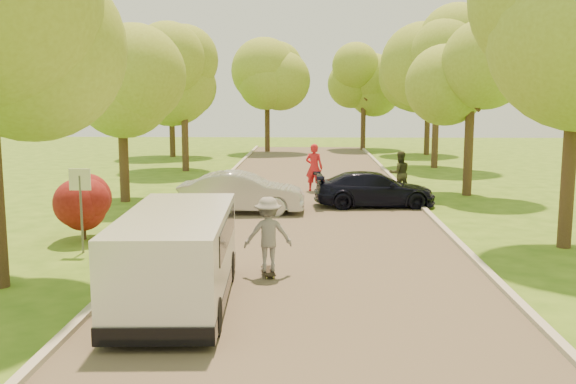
# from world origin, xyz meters

# --- Properties ---
(ground) EXTENTS (100.00, 100.00, 0.00)m
(ground) POSITION_xyz_m (0.00, 0.00, 0.00)
(ground) COLOR #386518
(ground) RESTS_ON ground
(road) EXTENTS (8.00, 60.00, 0.01)m
(road) POSITION_xyz_m (0.00, 8.00, 0.01)
(road) COLOR #4C4438
(road) RESTS_ON ground
(curb_left) EXTENTS (0.18, 60.00, 0.12)m
(curb_left) POSITION_xyz_m (-4.05, 8.00, 0.06)
(curb_left) COLOR #B2AD9E
(curb_left) RESTS_ON ground
(curb_right) EXTENTS (0.18, 60.00, 0.12)m
(curb_right) POSITION_xyz_m (4.05, 8.00, 0.06)
(curb_right) COLOR #B2AD9E
(curb_right) RESTS_ON ground
(street_sign) EXTENTS (0.55, 0.06, 2.17)m
(street_sign) POSITION_xyz_m (-5.80, 4.00, 1.56)
(street_sign) COLOR #59595E
(street_sign) RESTS_ON ground
(red_shrub) EXTENTS (1.70, 1.70, 1.95)m
(red_shrub) POSITION_xyz_m (-6.30, 5.50, 1.10)
(red_shrub) COLOR #382619
(red_shrub) RESTS_ON ground
(tree_l_midb) EXTENTS (4.30, 4.20, 6.62)m
(tree_l_midb) POSITION_xyz_m (-6.81, 12.00, 4.59)
(tree_l_midb) COLOR #382619
(tree_l_midb) RESTS_ON ground
(tree_l_far) EXTENTS (4.92, 4.80, 7.79)m
(tree_l_far) POSITION_xyz_m (-6.39, 22.00, 5.47)
(tree_l_far) COLOR #382619
(tree_l_far) RESTS_ON ground
(tree_r_midb) EXTENTS (4.51, 4.40, 7.01)m
(tree_r_midb) POSITION_xyz_m (6.60, 14.00, 4.88)
(tree_r_midb) COLOR #382619
(tree_r_midb) RESTS_ON ground
(tree_r_far) EXTENTS (5.33, 5.20, 8.34)m
(tree_r_far) POSITION_xyz_m (7.23, 24.00, 5.83)
(tree_r_far) COLOR #382619
(tree_r_far) RESTS_ON ground
(tree_bg_a) EXTENTS (5.12, 5.00, 7.72)m
(tree_bg_a) POSITION_xyz_m (-8.78, 30.00, 5.31)
(tree_bg_a) COLOR #382619
(tree_bg_a) RESTS_ON ground
(tree_bg_b) EXTENTS (5.12, 5.00, 7.95)m
(tree_bg_b) POSITION_xyz_m (8.22, 32.00, 5.54)
(tree_bg_b) COLOR #382619
(tree_bg_b) RESTS_ON ground
(tree_bg_c) EXTENTS (4.92, 4.80, 7.33)m
(tree_bg_c) POSITION_xyz_m (-2.79, 34.00, 5.02)
(tree_bg_c) COLOR #382619
(tree_bg_c) RESTS_ON ground
(tree_bg_d) EXTENTS (5.12, 5.00, 7.72)m
(tree_bg_d) POSITION_xyz_m (4.22, 36.00, 5.31)
(tree_bg_d) COLOR #382619
(tree_bg_d) RESTS_ON ground
(minivan) EXTENTS (2.14, 4.97, 1.82)m
(minivan) POSITION_xyz_m (-2.51, -0.03, 0.96)
(minivan) COLOR silver
(minivan) RESTS_ON ground
(silver_sedan) EXTENTS (4.29, 1.53, 1.41)m
(silver_sedan) POSITION_xyz_m (-2.30, 9.77, 0.71)
(silver_sedan) COLOR #ADADB2
(silver_sedan) RESTS_ON ground
(dark_sedan) EXTENTS (4.49, 2.09, 1.27)m
(dark_sedan) POSITION_xyz_m (2.38, 11.21, 0.63)
(dark_sedan) COLOR black
(dark_sedan) RESTS_ON ground
(longboard) EXTENTS (0.40, 0.89, 0.10)m
(longboard) POSITION_xyz_m (-0.90, 2.06, 0.09)
(longboard) COLOR black
(longboard) RESTS_ON ground
(skateboarder) EXTENTS (1.18, 0.81, 1.67)m
(skateboarder) POSITION_xyz_m (-0.90, 2.06, 0.95)
(skateboarder) COLOR gray
(skateboarder) RESTS_ON longboard
(person_striped) EXTENTS (0.84, 0.66, 2.01)m
(person_striped) POSITION_xyz_m (0.21, 14.87, 1.01)
(person_striped) COLOR red
(person_striped) RESTS_ON ground
(person_olive) EXTENTS (0.97, 0.81, 1.79)m
(person_olive) POSITION_xyz_m (3.66, 13.90, 0.89)
(person_olive) COLOR #333620
(person_olive) RESTS_ON ground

